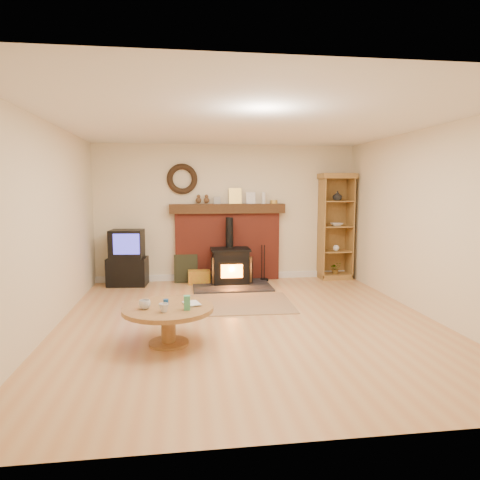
{
  "coord_description": "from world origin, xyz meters",
  "views": [
    {
      "loc": [
        -0.85,
        -5.47,
        1.77
      ],
      "look_at": [
        0.02,
        1.0,
        0.98
      ],
      "focal_mm": 32.0,
      "sensor_mm": 36.0,
      "label": 1
    }
  ],
  "objects": [
    {
      "name": "fire_tools",
      "position": [
        0.69,
        2.5,
        0.11
      ],
      "size": [
        0.16,
        0.16,
        0.7
      ],
      "color": "black",
      "rests_on": "ground"
    },
    {
      "name": "room_shell",
      "position": [
        -0.02,
        0.09,
        1.72
      ],
      "size": [
        5.02,
        5.52,
        2.61
      ],
      "color": "beige",
      "rests_on": "ground"
    },
    {
      "name": "chimney_breast",
      "position": [
        0.0,
        2.67,
        0.8
      ],
      "size": [
        2.2,
        0.22,
        1.78
      ],
      "color": "maroon",
      "rests_on": "ground"
    },
    {
      "name": "leaning_painting",
      "position": [
        -0.81,
        2.55,
        0.27
      ],
      "size": [
        0.44,
        0.12,
        0.53
      ],
      "primitive_type": "cube",
      "rotation": [
        -0.17,
        0.0,
        0.0
      ],
      "color": "black",
      "rests_on": "ground"
    },
    {
      "name": "wood_stove",
      "position": [
        0.01,
        2.27,
        0.32
      ],
      "size": [
        1.4,
        1.0,
        1.23
      ],
      "color": "black",
      "rests_on": "ground"
    },
    {
      "name": "firelog_box",
      "position": [
        -0.56,
        2.4,
        0.13
      ],
      "size": [
        0.41,
        0.25,
        0.25
      ],
      "primitive_type": "cube",
      "rotation": [
        0.0,
        0.0,
        -0.01
      ],
      "color": "gold",
      "rests_on": "ground"
    },
    {
      "name": "tv_unit",
      "position": [
        -1.87,
        2.47,
        0.49
      ],
      "size": [
        0.74,
        0.55,
        1.02
      ],
      "color": "black",
      "rests_on": "ground"
    },
    {
      "name": "ground",
      "position": [
        0.0,
        0.0,
        0.0
      ],
      "size": [
        5.5,
        5.5,
        0.0
      ],
      "primitive_type": "plane",
      "color": "tan",
      "rests_on": "ground"
    },
    {
      "name": "coffee_table",
      "position": [
        -1.03,
        -0.7,
        0.36
      ],
      "size": [
        1.03,
        1.03,
        0.6
      ],
      "color": "brown",
      "rests_on": "ground"
    },
    {
      "name": "curio_cabinet",
      "position": [
        2.11,
        2.56,
        1.03
      ],
      "size": [
        0.66,
        0.48,
        2.06
      ],
      "color": "brown",
      "rests_on": "ground"
    },
    {
      "name": "area_rug",
      "position": [
        -0.1,
        0.89,
        0.01
      ],
      "size": [
        1.83,
        1.29,
        0.01
      ],
      "primitive_type": "cube",
      "rotation": [
        0.0,
        0.0,
        -0.03
      ],
      "color": "brown",
      "rests_on": "ground"
    }
  ]
}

